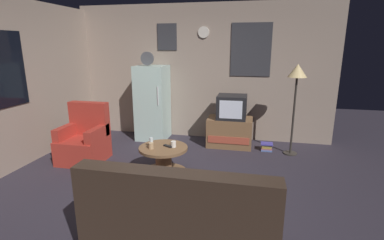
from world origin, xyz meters
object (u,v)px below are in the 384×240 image
object	(u,v)px
wine_glass	(151,143)
mug_ceramic_white	(173,144)
couch	(181,223)
mug_ceramic_tan	(151,146)
remote_control	(168,146)
crt_tv	(232,107)
armchair	(85,141)
standing_lamp	(297,78)
tv_stand	(230,132)
book_stack	(267,147)
coffee_table	(164,161)
fridge	(153,103)

from	to	relation	value
wine_glass	mug_ceramic_white	world-z (taller)	wine_glass
couch	mug_ceramic_tan	bearing A→B (deg)	119.21
mug_ceramic_white	remote_control	xyz separation A→B (m)	(-0.08, -0.01, -0.03)
crt_tv	armchair	bearing A→B (deg)	-152.14
crt_tv	wine_glass	world-z (taller)	crt_tv
crt_tv	standing_lamp	world-z (taller)	standing_lamp
crt_tv	couch	size ratio (longest dim) A/B	0.32
couch	tv_stand	bearing A→B (deg)	86.87
mug_ceramic_white	mug_ceramic_tan	size ratio (longest dim) A/B	1.00
wine_glass	mug_ceramic_tan	bearing A→B (deg)	-76.02
book_stack	remote_control	bearing A→B (deg)	-137.09
tv_stand	remote_control	xyz separation A→B (m)	(-0.78, -1.50, 0.18)
crt_tv	book_stack	size ratio (longest dim) A/B	2.49
tv_stand	book_stack	distance (m)	0.74
standing_lamp	mug_ceramic_white	xyz separation A→B (m)	(-1.81, -1.28, -0.87)
standing_lamp	remote_control	world-z (taller)	standing_lamp
coffee_table	armchair	distance (m)	1.50
armchair	book_stack	bearing A→B (deg)	20.33
tv_stand	book_stack	xyz separation A→B (m)	(0.70, -0.12, -0.20)
standing_lamp	wine_glass	xyz separation A→B (m)	(-2.12, -1.36, -0.84)
coffee_table	book_stack	size ratio (longest dim) A/B	3.32
standing_lamp	fridge	bearing A→B (deg)	172.76
coffee_table	couch	xyz separation A→B (m)	(0.68, -1.58, 0.09)
tv_stand	standing_lamp	world-z (taller)	standing_lamp
wine_glass	book_stack	distance (m)	2.28
crt_tv	remote_control	size ratio (longest dim) A/B	3.60
coffee_table	couch	bearing A→B (deg)	-66.86
armchair	remote_control	bearing A→B (deg)	-9.49
couch	coffee_table	bearing A→B (deg)	113.14
remote_control	armchair	distance (m)	1.56
crt_tv	book_stack	world-z (taller)	crt_tv
crt_tv	couch	xyz separation A→B (m)	(-0.19, -3.10, -0.46)
mug_ceramic_white	armchair	distance (m)	1.64
standing_lamp	mug_ceramic_tan	size ratio (longest dim) A/B	17.67
tv_stand	standing_lamp	xyz separation A→B (m)	(1.11, -0.21, 1.08)
fridge	tv_stand	distance (m)	1.67
mug_ceramic_tan	remote_control	size ratio (longest dim) A/B	0.60
mug_ceramic_tan	standing_lamp	bearing A→B (deg)	33.93
couch	book_stack	distance (m)	3.11
wine_glass	couch	distance (m)	1.75
fridge	tv_stand	bearing A→B (deg)	-4.90
crt_tv	standing_lamp	size ratio (longest dim) A/B	0.34
fridge	remote_control	world-z (taller)	fridge
coffee_table	remote_control	xyz separation A→B (m)	(0.07, 0.02, 0.23)
mug_ceramic_tan	book_stack	distance (m)	2.30
wine_glass	couch	bearing A→B (deg)	-61.26
book_stack	couch	bearing A→B (deg)	-106.26
couch	armchair	bearing A→B (deg)	139.12
tv_stand	coffee_table	distance (m)	1.74
fridge	book_stack	distance (m)	2.41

